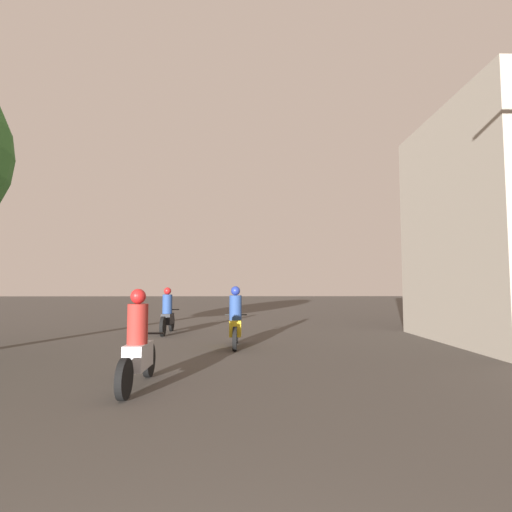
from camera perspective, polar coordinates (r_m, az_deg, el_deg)
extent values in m
cylinder|color=black|center=(7.50, -15.05, -14.18)|extent=(0.10, 0.58, 0.58)
cylinder|color=black|center=(6.15, -18.32, -16.35)|extent=(0.10, 0.58, 0.58)
cube|color=#ADADB2|center=(6.78, -16.48, -13.51)|extent=(0.30, 0.76, 0.40)
cylinder|color=black|center=(7.19, -15.45, -10.60)|extent=(0.60, 0.04, 0.04)
cylinder|color=maroon|center=(6.65, -16.56, -9.27)|extent=(0.32, 0.32, 0.62)
sphere|color=#A51919|center=(6.62, -16.48, -5.55)|extent=(0.24, 0.24, 0.24)
cylinder|color=black|center=(11.30, -2.86, -10.88)|extent=(0.10, 0.59, 0.59)
cylinder|color=black|center=(10.04, -3.06, -11.72)|extent=(0.10, 0.59, 0.59)
cube|color=gold|center=(10.65, -2.95, -10.18)|extent=(0.30, 0.81, 0.41)
cylinder|color=black|center=(11.03, -2.88, -8.38)|extent=(0.60, 0.04, 0.04)
cylinder|color=navy|center=(10.52, -2.95, -7.38)|extent=(0.32, 0.32, 0.64)
sphere|color=navy|center=(10.51, -2.94, -4.98)|extent=(0.24, 0.24, 0.24)
cylinder|color=black|center=(14.55, -11.98, -9.24)|extent=(0.10, 0.62, 0.62)
cylinder|color=black|center=(13.15, -13.16, -9.77)|extent=(0.10, 0.62, 0.62)
cube|color=black|center=(13.83, -12.52, -8.75)|extent=(0.30, 0.75, 0.36)
cylinder|color=black|center=(14.27, -12.14, -7.48)|extent=(0.60, 0.04, 0.04)
cylinder|color=navy|center=(13.73, -12.55, -6.71)|extent=(0.32, 0.32, 0.63)
sphere|color=#A51919|center=(13.72, -12.52, -4.90)|extent=(0.24, 0.24, 0.24)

